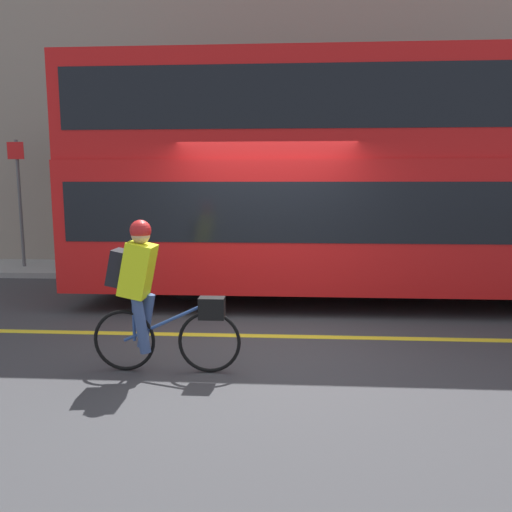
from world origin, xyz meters
name	(u,v)px	position (x,y,z in m)	size (l,w,h in m)	color
ground_plane	(262,343)	(0.00, 0.00, 0.00)	(80.00, 80.00, 0.00)	#38383A
road_center_line	(263,336)	(0.00, 0.26, 0.00)	(50.00, 0.14, 0.01)	yellow
sidewalk_curb	(273,271)	(0.00, 4.75, 0.06)	(60.00, 1.80, 0.11)	gray
building_facade	(275,70)	(0.00, 5.80, 4.44)	(60.00, 0.30, 8.88)	gray
bus	(359,172)	(1.43, 2.29, 2.11)	(9.01, 2.42, 3.78)	black
cyclist_on_bike	(149,291)	(-1.10, -1.00, 0.85)	(1.53, 0.32, 1.57)	black
street_sign_post	(20,197)	(-5.50, 4.65, 1.63)	(0.36, 0.09, 2.73)	#59595B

